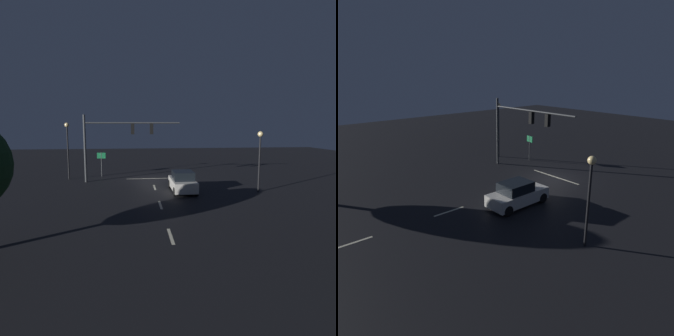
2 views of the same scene
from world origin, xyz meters
The scene contains 10 objects.
ground_plane centered at (0.00, 0.00, 0.00)m, with size 80.00×80.00×0.00m, color black.
traffic_signal_assembly centered at (3.29, 0.71, 4.38)m, with size 9.04×0.47×6.31m.
lane_dash_far centered at (0.00, 4.00, 0.00)m, with size 2.20×0.16×0.01m, color beige.
lane_dash_mid centered at (0.00, 10.00, 0.00)m, with size 2.20×0.16×0.01m, color beige.
lane_dash_near centered at (0.00, 16.00, 0.00)m, with size 2.20×0.16×0.01m, color beige.
stop_bar centered at (0.00, -0.48, 0.00)m, with size 5.00×0.16×0.01m, color beige.
car_approaching centered at (-2.16, 5.97, 0.80)m, with size 1.93×4.38×1.70m.
street_lamp_left_kerb centered at (-8.24, 6.73, 3.43)m, with size 0.44×0.44×4.88m.
street_lamp_right_kerb centered at (8.19, -0.97, 3.86)m, with size 0.44×0.44×5.59m.
route_sign centered at (5.13, -2.47, 1.83)m, with size 0.90×0.21×2.53m.
Camera 1 is at (1.73, 30.58, 5.44)m, focal length 33.42 mm.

